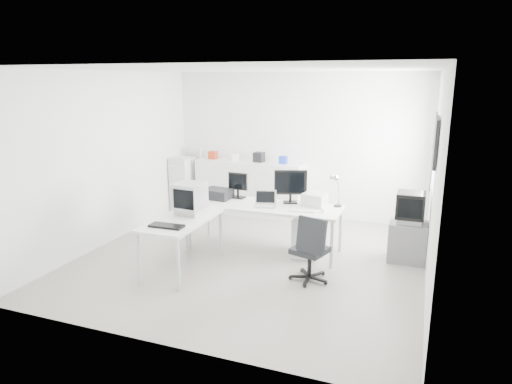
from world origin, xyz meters
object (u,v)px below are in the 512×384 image
(main_desk, at_px, (264,227))
(tv_cabinet, at_px, (407,242))
(laser_printer, at_px, (315,200))
(office_chair, at_px, (310,247))
(lcd_monitor_large, at_px, (291,187))
(laptop, at_px, (265,199))
(side_desk, at_px, (183,244))
(drawer_pedestal, at_px, (308,236))
(crt_tv, at_px, (410,208))
(sideboard, at_px, (250,188))
(filing_cabinet, at_px, (183,184))
(lcd_monitor_small, at_px, (238,186))
(inkjet_printer, at_px, (218,194))
(crt_monitor, at_px, (190,197))

(main_desk, relative_size, tv_cabinet, 4.02)
(laser_printer, bearing_deg, office_chair, -69.93)
(lcd_monitor_large, distance_m, laptop, 0.48)
(side_desk, relative_size, laptop, 3.74)
(drawer_pedestal, bearing_deg, crt_tv, 10.94)
(sideboard, bearing_deg, laptop, -62.41)
(lcd_monitor_large, bearing_deg, sideboard, 110.95)
(lcd_monitor_large, bearing_deg, tv_cabinet, -16.08)
(main_desk, relative_size, filing_cabinet, 2.18)
(lcd_monitor_small, distance_m, sideboard, 1.68)
(side_desk, height_order, inkjet_printer, inkjet_printer)
(office_chair, relative_size, crt_tv, 1.90)
(side_desk, xyz_separation_m, inkjet_printer, (0.00, 1.20, 0.45))
(side_desk, bearing_deg, office_chair, 7.85)
(drawer_pedestal, xyz_separation_m, inkjet_printer, (-1.55, 0.05, 0.53))
(lcd_monitor_small, height_order, laptop, lcd_monitor_small)
(side_desk, distance_m, office_chair, 1.82)
(laptop, bearing_deg, crt_monitor, -155.22)
(side_desk, xyz_separation_m, sideboard, (-0.11, 2.93, 0.16))
(tv_cabinet, distance_m, filing_cabinet, 4.68)
(crt_monitor, bearing_deg, laptop, 43.68)
(laser_printer, relative_size, office_chair, 0.36)
(office_chair, height_order, filing_cabinet, filing_cabinet)
(side_desk, bearing_deg, laptop, 48.01)
(crt_monitor, relative_size, filing_cabinet, 0.45)
(drawer_pedestal, relative_size, crt_monitor, 1.20)
(laser_printer, bearing_deg, inkjet_printer, -166.32)
(drawer_pedestal, xyz_separation_m, laser_printer, (0.05, 0.17, 0.55))
(lcd_monitor_large, distance_m, filing_cabinet, 3.04)
(laptop, xyz_separation_m, crt_tv, (2.11, 0.43, -0.05))
(laptop, bearing_deg, inkjet_printer, 152.44)
(inkjet_printer, height_order, sideboard, sideboard)
(lcd_monitor_small, relative_size, sideboard, 0.19)
(lcd_monitor_small, bearing_deg, tv_cabinet, 5.04)
(lcd_monitor_small, bearing_deg, lcd_monitor_large, 3.30)
(laser_printer, distance_m, crt_tv, 1.42)
(main_desk, relative_size, sideboard, 1.11)
(crt_tv, xyz_separation_m, sideboard, (-3.12, 1.50, -0.28))
(lcd_monitor_small, xyz_separation_m, filing_cabinet, (-1.79, 1.33, -0.41))
(crt_monitor, height_order, office_chair, crt_monitor)
(crt_monitor, bearing_deg, drawer_pedestal, 34.02)
(lcd_monitor_small, relative_size, filing_cabinet, 0.38)
(lcd_monitor_small, relative_size, laptop, 1.11)
(lcd_monitor_large, xyz_separation_m, office_chair, (0.60, -1.10, -0.54))
(lcd_monitor_small, xyz_separation_m, office_chair, (1.50, -1.10, -0.48))
(inkjet_printer, relative_size, lcd_monitor_large, 0.84)
(laptop, bearing_deg, side_desk, -147.01)
(sideboard, bearing_deg, laser_printer, -43.29)
(crt_monitor, bearing_deg, sideboard, 96.18)
(lcd_monitor_large, xyz_separation_m, crt_monitor, (-1.20, -1.10, -0.02))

